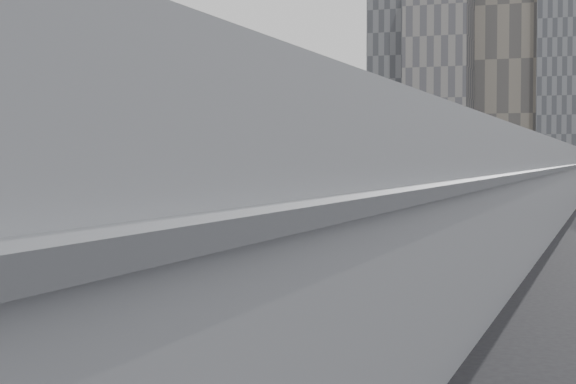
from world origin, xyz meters
The scene contains 20 objects.
sidewalk centered at (9.00, 55.00, 0.06)m, with size 10.00×170.00×0.12m, color gray.
lane_line centered at (-1.50, 55.00, 0.01)m, with size 0.12×160.00×0.02m, color gold.
depot centered at (12.99, 55.00, 3.51)m, with size 12.45×160.40×7.20m.
skyline centered at (-2.90, 324.16, 50.85)m, with size 145.00×64.00×120.00m.
bus_1 centered at (1.84, 19.95, 1.67)m, with size 3.49×13.67×3.96m.
bus_2 centered at (2.34, 31.98, 1.50)m, with size 3.27×12.27×3.55m.
bus_3 centered at (2.72, 48.73, 1.66)m, with size 4.03×13.62×3.92m.
bus_4 centered at (1.97, 62.65, 1.53)m, with size 3.42×12.57×3.63m.
bus_5 centered at (2.26, 75.33, 1.69)m, with size 3.37×13.80×4.00m.
bus_6 centered at (2.47, 89.47, 1.51)m, with size 3.45×12.41×3.58m.
bus_7 centered at (2.33, 104.73, 1.68)m, with size 3.20×13.69×3.98m.
tree_0 centered at (5.33, 11.54, 3.43)m, with size 2.93×2.93×4.91m.
tree_1 centered at (5.65, 29.01, 3.88)m, with size 2.30×2.30×5.05m.
tree_2 centered at (5.75, 57.31, 3.62)m, with size 2.11×2.11×4.69m.
tree_3 centered at (5.82, 83.49, 3.61)m, with size 1.96×1.96×4.62m.
tree_4 centered at (5.98, 105.38, 3.29)m, with size 1.63×1.63×4.15m.
street_lamp_near centered at (-4.01, 50.64, 4.99)m, with size 2.04×0.22×8.61m.
street_lamp_far centered at (-4.59, 94.45, 5.04)m, with size 2.04×0.22×8.72m.
shipping_container centered at (-5.88, 116.40, 1.32)m, with size 2.25×5.80×2.65m, color #174B1C.
suv centered at (-3.92, 128.53, 0.84)m, with size 2.80×6.08×1.69m, color black.
Camera 1 is at (22.66, -11.41, 5.41)m, focal length 55.00 mm.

